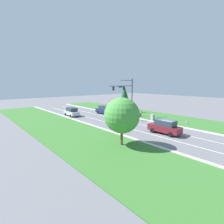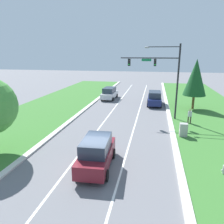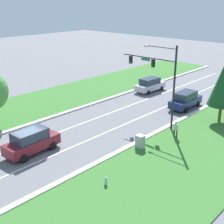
% 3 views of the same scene
% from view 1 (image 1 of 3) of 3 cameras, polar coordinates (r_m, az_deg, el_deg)
% --- Properties ---
extents(ground_plane, '(160.00, 160.00, 0.00)m').
position_cam_1_polar(ground_plane, '(28.15, 16.90, -6.85)').
color(ground_plane, slate).
extents(curb_strip_right, '(0.50, 90.00, 0.15)m').
position_cam_1_polar(curb_strip_right, '(32.89, 22.27, -4.68)').
color(curb_strip_right, beige).
rests_on(curb_strip_right, ground_plane).
extents(curb_strip_left, '(0.50, 90.00, 0.15)m').
position_cam_1_polar(curb_strip_left, '(23.75, 9.39, -9.41)').
color(curb_strip_left, beige).
rests_on(curb_strip_left, ground_plane).
extents(grass_verge_right, '(10.00, 90.00, 0.08)m').
position_cam_1_polar(grass_verge_right, '(37.55, 25.98, -3.30)').
color(grass_verge_right, '#38702D').
rests_on(grass_verge_right, ground_plane).
extents(grass_verge_left, '(10.00, 90.00, 0.08)m').
position_cam_1_polar(grass_verge_left, '(20.26, -0.51, -12.76)').
color(grass_verge_left, '#38702D').
rests_on(grass_verge_left, ground_plane).
extents(lane_stripe_inner_left, '(0.14, 81.00, 0.01)m').
position_cam_1_polar(lane_stripe_inner_left, '(26.70, 14.78, -7.63)').
color(lane_stripe_inner_left, white).
rests_on(lane_stripe_inner_left, ground_plane).
extents(lane_stripe_inner_right, '(0.14, 81.00, 0.01)m').
position_cam_1_polar(lane_stripe_inner_right, '(29.63, 18.80, -6.13)').
color(lane_stripe_inner_right, white).
rests_on(lane_stripe_inner_right, ground_plane).
extents(traffic_signal_mast, '(6.67, 0.41, 8.63)m').
position_cam_1_polar(traffic_signal_mast, '(38.70, 4.76, 6.37)').
color(traffic_signal_mast, black).
rests_on(traffic_signal_mast, ground_plane).
extents(burgundy_suv, '(2.28, 5.06, 2.16)m').
position_cam_1_polar(burgundy_suv, '(27.99, 16.85, -4.61)').
color(burgundy_suv, maroon).
rests_on(burgundy_suv, ground_plane).
extents(silver_suv, '(2.30, 5.00, 1.98)m').
position_cam_1_polar(silver_suv, '(42.45, -13.05, 0.10)').
color(silver_suv, silver).
rests_on(silver_suv, ground_plane).
extents(navy_suv, '(2.20, 5.09, 2.07)m').
position_cam_1_polar(navy_suv, '(43.96, -2.45, 0.71)').
color(navy_suv, navy).
rests_on(navy_suv, ground_plane).
extents(utility_cabinet, '(0.70, 0.60, 1.31)m').
position_cam_1_polar(utility_cabinet, '(37.22, 13.13, -1.73)').
color(utility_cabinet, '#9E9E99').
rests_on(utility_cabinet, ground_plane).
extents(pedestrian, '(0.40, 0.27, 1.69)m').
position_cam_1_polar(pedestrian, '(40.57, 9.36, -0.29)').
color(pedestrian, '#42382D').
rests_on(pedestrian, ground_plane).
extents(fire_hydrant, '(0.34, 0.20, 0.70)m').
position_cam_1_polar(fire_hydrant, '(35.58, 23.17, -3.27)').
color(fire_hydrant, '#B7B7BC').
rests_on(fire_hydrant, ground_plane).
extents(conifer_near_right_tree, '(3.04, 3.04, 6.89)m').
position_cam_1_polar(conifer_near_right_tree, '(45.71, 4.12, 5.32)').
color(conifer_near_right_tree, brown).
rests_on(conifer_near_right_tree, ground_plane).
extents(oak_near_left_tree, '(4.39, 4.39, 5.99)m').
position_cam_1_polar(oak_near_left_tree, '(21.27, 3.24, -1.15)').
color(oak_near_left_tree, brown).
rests_on(oak_near_left_tree, ground_plane).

